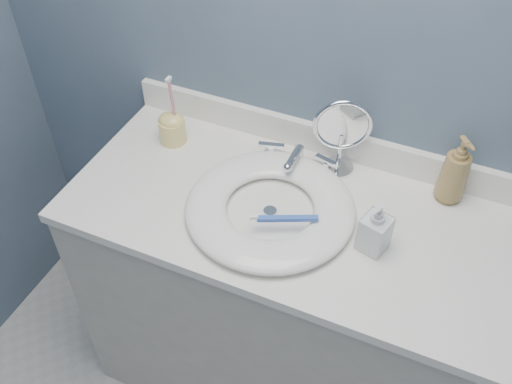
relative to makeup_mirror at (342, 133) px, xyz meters
The scene contains 12 objects.
back_wall 0.21m from the makeup_mirror, 130.80° to the left, with size 2.20×0.02×2.40m, color #47586B.
vanity_cabinet 0.62m from the makeup_mirror, 106.00° to the right, with size 1.20×0.55×0.85m, color beige.
countertop 0.26m from the makeup_mirror, 106.00° to the right, with size 1.22×0.57×0.03m, color white.
backsplash 0.12m from the makeup_mirror, 136.29° to the left, with size 1.22×0.02×0.09m, color white.
basin 0.28m from the makeup_mirror, 114.79° to the right, with size 0.45×0.45×0.04m, color white, non-canonical shape.
drain 0.29m from the makeup_mirror, 114.79° to the right, with size 0.04×0.04×0.01m, color silver.
faucet 0.16m from the makeup_mirror, 160.12° to the right, with size 0.25×0.13×0.07m.
makeup_mirror is the anchor object (origin of this frame).
soap_bottle_amber 0.31m from the makeup_mirror, ahead, with size 0.08×0.08×0.20m, color olive.
soap_bottle_clear 0.30m from the makeup_mirror, 55.09° to the right, with size 0.07×0.07×0.15m, color silver.
toothbrush_holder 0.50m from the makeup_mirror, behind, with size 0.08×0.08×0.23m.
toothbrush_lying 0.30m from the makeup_mirror, 100.39° to the right, with size 0.16×0.09×0.02m.
Camera 1 is at (0.34, -0.02, 1.98)m, focal length 40.00 mm.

